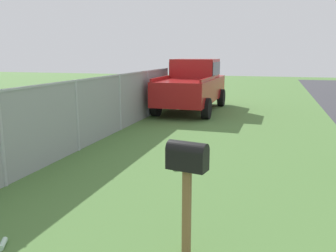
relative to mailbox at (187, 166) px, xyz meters
name	(u,v)px	position (x,y,z in m)	size (l,w,h in m)	color
mailbox	(187,166)	(0.00, 0.00, 0.00)	(0.28, 0.48, 1.36)	brown
pickup_truck	(193,84)	(10.57, 2.34, 0.03)	(5.06, 2.24, 2.09)	maroon
fence_section	(45,122)	(2.41, 3.58, -0.15)	(17.27, 0.07, 1.71)	#9EA3A8
litter_bottle_near_hydrant	(178,168)	(2.91, 0.89, -1.04)	(0.07, 0.07, 0.22)	#B2D8BF
litter_bottle_by_mailbox	(3,244)	(-0.49, 2.17, -1.04)	(0.07, 0.07, 0.22)	#B2D8BF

